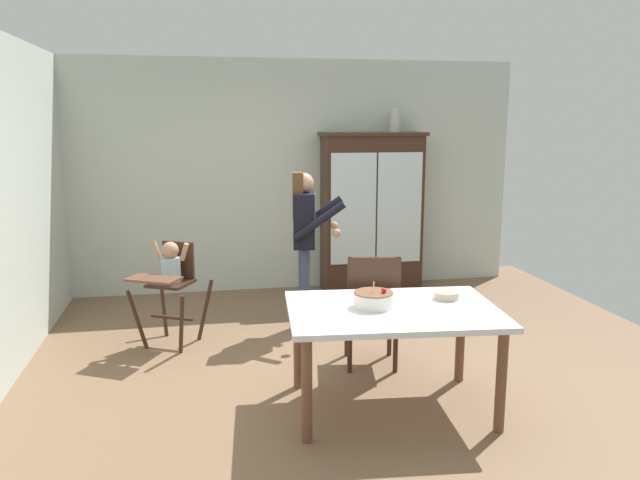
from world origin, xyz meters
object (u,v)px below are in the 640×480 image
object	(u,v)px
dining_chair_far_side	(372,303)
dining_table	(393,320)
ceramic_vase	(394,122)
serving_bowl	(447,295)
high_chair_with_toddler	(171,274)
china_cabinet	(372,212)
birthday_cake	(374,299)
adult_person	(305,231)

from	to	relation	value
dining_chair_far_side	dining_table	bearing A→B (deg)	95.21
ceramic_vase	serving_bowl	size ratio (longest dim) A/B	1.50
high_chair_with_toddler	serving_bowl	bearing A→B (deg)	-8.08
china_cabinet	dining_table	distance (m)	3.20
ceramic_vase	birthday_cake	distance (m)	3.47
adult_person	serving_bowl	xyz separation A→B (m)	(0.76, -1.67, -0.20)
china_cabinet	dining_table	size ratio (longest dim) A/B	1.22
ceramic_vase	dining_chair_far_side	world-z (taller)	ceramic_vase
high_chair_with_toddler	dining_chair_far_side	size ratio (longest dim) A/B	0.99
china_cabinet	adult_person	xyz separation A→B (m)	(-1.02, -1.31, 0.03)
dining_chair_far_side	adult_person	bearing A→B (deg)	-61.62
china_cabinet	serving_bowl	size ratio (longest dim) A/B	10.37
high_chair_with_toddler	ceramic_vase	bearing A→B (deg)	58.76
china_cabinet	dining_chair_far_side	world-z (taller)	china_cabinet
ceramic_vase	high_chair_with_toddler	bearing A→B (deg)	-149.35
ceramic_vase	birthday_cake	xyz separation A→B (m)	(-1.10, -3.07, -1.19)
dining_chair_far_side	ceramic_vase	bearing A→B (deg)	-101.19
high_chair_with_toddler	dining_table	world-z (taller)	high_chair_with_toddler
ceramic_vase	birthday_cake	size ratio (longest dim) A/B	0.96
china_cabinet	dining_table	world-z (taller)	china_cabinet
birthday_cake	dining_chair_far_side	xyz separation A→B (m)	(0.18, 0.67, -0.24)
dining_table	birthday_cake	bearing A→B (deg)	159.60
dining_table	birthday_cake	distance (m)	0.20
adult_person	dining_table	bearing A→B (deg)	-161.10
high_chair_with_toddler	birthday_cake	bearing A→B (deg)	-19.29
china_cabinet	dining_chair_far_side	xyz separation A→B (m)	(-0.65, -2.39, -0.38)
ceramic_vase	china_cabinet	bearing A→B (deg)	-179.17
ceramic_vase	serving_bowl	bearing A→B (deg)	-99.92
ceramic_vase	dining_table	size ratio (longest dim) A/B	0.18
adult_person	dining_table	xyz separation A→B (m)	(0.31, -1.81, -0.32)
ceramic_vase	birthday_cake	world-z (taller)	ceramic_vase
birthday_cake	serving_bowl	bearing A→B (deg)	9.08
ceramic_vase	serving_bowl	distance (m)	3.26
adult_person	dining_table	distance (m)	1.86
high_chair_with_toddler	serving_bowl	xyz separation A→B (m)	(2.01, -1.47, 0.11)
high_chair_with_toddler	dining_table	size ratio (longest dim) A/B	0.62
ceramic_vase	high_chair_with_toddler	world-z (taller)	ceramic_vase
birthday_cake	dining_chair_far_side	bearing A→B (deg)	74.79
china_cabinet	high_chair_with_toddler	bearing A→B (deg)	-146.64
china_cabinet	ceramic_vase	size ratio (longest dim) A/B	6.92
dining_chair_far_side	china_cabinet	bearing A→B (deg)	-95.62
serving_bowl	ceramic_vase	bearing A→B (deg)	80.08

